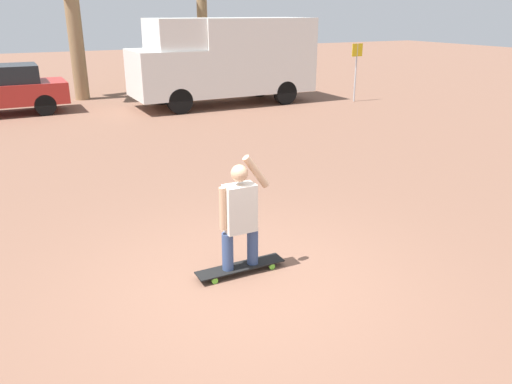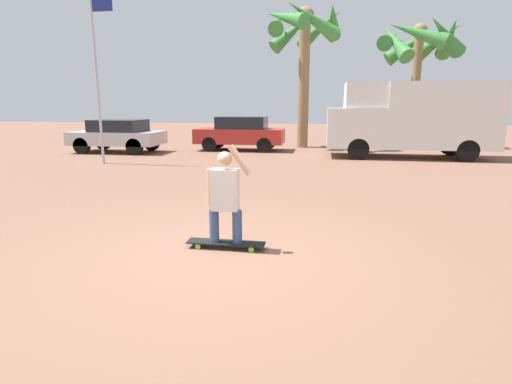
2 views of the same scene
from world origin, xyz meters
The scene contains 9 objects.
ground_plane centered at (0.00, 0.00, 0.00)m, with size 80.00×80.00×0.00m, color brown.
skateboard centered at (0.05, 0.29, 0.08)m, with size 1.15×0.25×0.09m.
person_skateboarder centered at (0.05, 0.29, 0.82)m, with size 0.66×0.22×1.43m.
camper_van centered at (4.85, 11.57, 1.59)m, with size 6.28×2.26×2.90m.
parked_car_red centered at (-2.31, 13.01, 0.80)m, with size 4.01×1.76×1.53m.
parked_car_silver centered at (-7.47, 11.33, 0.77)m, with size 3.86×1.95×1.43m.
palm_tree_near_van centered at (5.92, 16.30, 4.98)m, with size 4.29×4.30×6.17m.
palm_tree_center_background centered at (0.37, 14.89, 5.35)m, with size 4.05×4.19×6.72m.
flagpole centered at (-6.27, 8.05, 3.38)m, with size 0.82×0.12×5.95m.
Camera 2 is at (1.38, -5.10, 2.06)m, focal length 28.00 mm.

